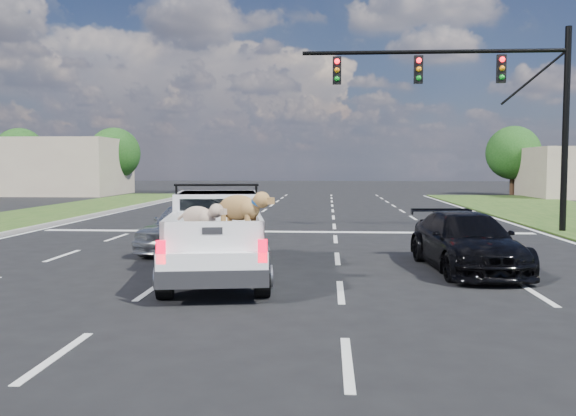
% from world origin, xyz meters
% --- Properties ---
extents(ground, '(160.00, 160.00, 0.00)m').
position_xyz_m(ground, '(0.00, 0.00, 0.00)').
color(ground, black).
rests_on(ground, ground).
extents(road_markings, '(17.75, 60.00, 0.01)m').
position_xyz_m(road_markings, '(0.00, 6.56, 0.01)').
color(road_markings, silver).
rests_on(road_markings, ground).
extents(traffic_signal, '(9.11, 0.31, 7.00)m').
position_xyz_m(traffic_signal, '(7.20, 10.50, 4.73)').
color(traffic_signal, black).
rests_on(traffic_signal, ground).
extents(building_left, '(10.00, 8.00, 4.40)m').
position_xyz_m(building_left, '(-20.00, 36.00, 2.20)').
color(building_left, tan).
rests_on(building_left, ground).
extents(tree_far_b, '(4.20, 4.20, 5.40)m').
position_xyz_m(tree_far_b, '(-24.00, 38.00, 3.29)').
color(tree_far_b, '#332114').
rests_on(tree_far_b, ground).
extents(tree_far_c, '(4.20, 4.20, 5.40)m').
position_xyz_m(tree_far_c, '(-16.00, 38.00, 3.29)').
color(tree_far_c, '#332114').
rests_on(tree_far_c, ground).
extents(tree_far_d, '(4.20, 4.20, 5.40)m').
position_xyz_m(tree_far_d, '(16.00, 38.00, 3.29)').
color(tree_far_d, '#332114').
rests_on(tree_far_d, ground).
extents(pickup_truck, '(2.61, 5.37, 1.93)m').
position_xyz_m(pickup_truck, '(-0.76, 1.37, 0.90)').
color(pickup_truck, black).
rests_on(pickup_truck, ground).
extents(silver_sedan, '(2.38, 4.28, 1.38)m').
position_xyz_m(silver_sedan, '(-2.20, 5.14, 0.69)').
color(silver_sedan, '#B7BABF').
rests_on(silver_sedan, ground).
extents(black_coupe, '(2.18, 4.50, 1.26)m').
position_xyz_m(black_coupe, '(4.56, 2.52, 0.63)').
color(black_coupe, black).
rests_on(black_coupe, ground).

